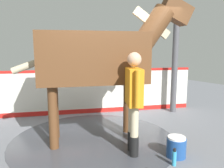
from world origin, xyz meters
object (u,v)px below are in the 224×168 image
(horse, at_px, (100,57))
(wash_bucket, at_px, (176,147))
(bottle_shampoo, at_px, (174,158))
(handler, at_px, (134,96))

(horse, distance_m, wash_bucket, 2.03)
(horse, relative_size, bottle_shampoo, 11.76)
(horse, height_order, wash_bucket, horse)
(wash_bucket, bearing_deg, handler, 136.30)
(horse, height_order, handler, horse)
(horse, height_order, bottle_shampoo, horse)
(wash_bucket, relative_size, bottle_shampoo, 1.25)
(handler, distance_m, wash_bucket, 1.07)
(horse, bearing_deg, wash_bucket, -41.82)
(handler, height_order, wash_bucket, handler)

